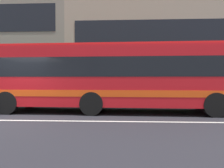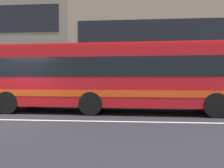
% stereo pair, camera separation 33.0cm
% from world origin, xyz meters
% --- Properties ---
extents(ground_plane, '(160.00, 160.00, 0.00)m').
position_xyz_m(ground_plane, '(0.00, 0.00, 0.00)').
color(ground_plane, '#24242A').
extents(lane_centre_line, '(60.00, 0.16, 0.01)m').
position_xyz_m(lane_centre_line, '(0.00, 0.00, 0.00)').
color(lane_centre_line, silver).
rests_on(lane_centre_line, ground_plane).
extents(hedge_row_far, '(20.89, 1.10, 1.17)m').
position_xyz_m(hedge_row_far, '(-0.83, 6.21, 0.59)').
color(hedge_row_far, '#21652C').
rests_on(hedge_row_far, ground_plane).
extents(apartment_block_right, '(21.74, 8.85, 9.24)m').
position_xyz_m(apartment_block_right, '(10.49, 14.50, 4.62)').
color(apartment_block_right, tan).
rests_on(apartment_block_right, ground_plane).
extents(transit_bus, '(10.91, 2.87, 3.10)m').
position_xyz_m(transit_bus, '(3.82, 2.43, 1.71)').
color(transit_bus, red).
rests_on(transit_bus, ground_plane).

